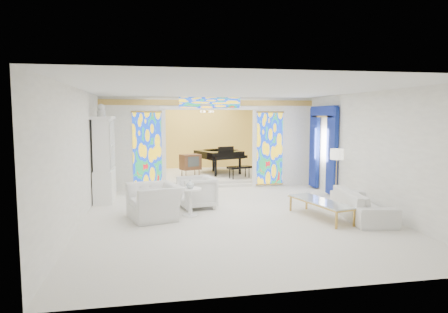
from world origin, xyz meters
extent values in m
plane|color=silver|center=(0.00, 0.00, 0.00)|extent=(12.00, 12.00, 0.00)
cube|color=silver|center=(0.00, 0.00, 3.00)|extent=(7.00, 12.00, 0.02)
cube|color=white|center=(0.00, 6.00, 1.50)|extent=(7.00, 0.02, 3.00)
cube|color=white|center=(0.00, -6.00, 1.50)|extent=(7.00, 0.02, 3.00)
cube|color=white|center=(-3.50, 0.00, 1.50)|extent=(0.02, 12.00, 3.00)
cube|color=white|center=(3.50, 0.00, 1.50)|extent=(0.02, 12.00, 3.00)
cube|color=white|center=(-2.50, 2.00, 1.50)|extent=(2.00, 0.18, 3.00)
cube|color=white|center=(2.50, 2.00, 1.50)|extent=(2.00, 0.18, 3.00)
cube|color=white|center=(0.00, 2.00, 2.80)|extent=(3.00, 0.18, 0.40)
cube|color=white|center=(-1.50, 1.90, 1.30)|extent=(0.12, 0.06, 2.60)
cube|color=white|center=(1.50, 1.90, 1.30)|extent=(0.12, 0.06, 2.60)
cube|color=white|center=(0.00, 1.90, 2.65)|extent=(3.24, 0.06, 0.12)
cube|color=gold|center=(0.00, 1.90, 2.82)|extent=(7.00, 0.05, 0.18)
cube|color=gold|center=(-2.03, 1.89, 1.30)|extent=(0.90, 0.04, 2.40)
cube|color=gold|center=(2.03, 1.89, 1.30)|extent=(0.90, 0.04, 2.40)
cube|color=gold|center=(0.00, 1.89, 2.82)|extent=(2.00, 0.04, 0.34)
cube|color=silver|center=(0.00, 4.10, 0.09)|extent=(6.80, 3.80, 0.18)
cube|color=gold|center=(0.00, 5.88, 1.50)|extent=(6.70, 0.10, 2.90)
cylinder|color=#BA9141|center=(0.20, 4.00, 2.55)|extent=(0.48, 0.48, 0.30)
cube|color=navy|center=(3.40, 0.05, 1.35)|extent=(0.12, 0.55, 2.60)
cube|color=navy|center=(3.40, 1.35, 1.35)|extent=(0.12, 0.55, 2.60)
cube|color=navy|center=(3.40, 0.70, 2.55)|extent=(0.14, 1.70, 0.30)
cube|color=#E1B54F|center=(3.40, 0.70, 2.38)|extent=(0.12, 1.50, 0.06)
cube|color=white|center=(-3.22, 0.60, 0.45)|extent=(0.50, 1.40, 0.90)
cube|color=white|center=(-3.22, 0.60, 1.60)|extent=(0.44, 1.30, 1.40)
cube|color=silver|center=(-2.99, 0.60, 1.60)|extent=(0.01, 1.20, 1.30)
cube|color=white|center=(-3.22, 0.60, 2.34)|extent=(0.56, 1.46, 0.08)
cylinder|color=white|center=(-3.22, 0.25, 2.46)|extent=(0.22, 0.22, 0.16)
sphere|color=white|center=(-3.22, 0.25, 2.62)|extent=(0.20, 0.20, 0.20)
imported|color=white|center=(-1.86, -1.69, 0.40)|extent=(1.38, 1.48, 0.80)
imported|color=silver|center=(-0.77, -0.79, 0.41)|extent=(1.05, 1.03, 0.82)
imported|color=silver|center=(2.95, -2.52, 0.32)|extent=(1.20, 2.32, 0.65)
cylinder|color=white|center=(-1.01, -1.61, 0.65)|extent=(0.70, 0.70, 0.04)
cylinder|color=white|center=(-1.01, -1.61, 0.33)|extent=(0.12, 0.12, 0.63)
cylinder|color=white|center=(-1.01, -1.61, 0.02)|extent=(0.47, 0.47, 0.03)
imported|color=silver|center=(-1.01, -1.61, 0.78)|extent=(0.20, 0.20, 0.20)
cube|color=silver|center=(1.96, -2.38, 0.40)|extent=(0.95, 1.93, 0.04)
cube|color=#BA9141|center=(1.96, -2.38, 0.38)|extent=(0.99, 1.97, 0.03)
cube|color=#BA9141|center=(1.92, -3.30, 0.19)|extent=(0.05, 0.05, 0.38)
cube|color=#BA9141|center=(2.39, -3.19, 0.19)|extent=(0.05, 0.05, 0.38)
cube|color=#BA9141|center=(1.53, -1.58, 0.19)|extent=(0.05, 0.05, 0.38)
cube|color=#BA9141|center=(2.00, -1.47, 0.19)|extent=(0.05, 0.05, 0.38)
cylinder|color=#BA9141|center=(3.14, -0.79, 0.01)|extent=(0.31, 0.31, 0.03)
cylinder|color=#BA9141|center=(3.14, -0.79, 0.68)|extent=(0.03, 0.03, 1.36)
cylinder|color=white|center=(3.14, -0.79, 1.34)|extent=(0.44, 0.44, 0.29)
cube|color=black|center=(0.66, 4.10, 0.92)|extent=(1.84, 1.90, 0.27)
cylinder|color=black|center=(0.82, 4.52, 0.92)|extent=(1.80, 1.80, 0.27)
cube|color=black|center=(0.97, 3.28, 0.88)|extent=(1.33, 0.73, 0.10)
cube|color=beige|center=(1.00, 3.21, 0.90)|extent=(1.17, 0.52, 0.03)
cube|color=black|center=(0.85, 3.60, 1.13)|extent=(0.64, 0.27, 0.24)
cube|color=black|center=(1.18, 2.74, 0.57)|extent=(0.94, 0.63, 0.08)
cylinder|color=black|center=(0.41, 3.27, 0.48)|extent=(0.12, 0.12, 0.60)
cylinder|color=black|center=(1.40, 3.65, 0.48)|extent=(0.12, 0.12, 0.60)
cylinder|color=black|center=(0.55, 4.68, 0.48)|extent=(0.12, 0.12, 0.60)
cube|color=#53361E|center=(-0.49, 3.51, 0.71)|extent=(0.82, 0.69, 0.56)
cube|color=#383D3B|center=(-0.41, 3.29, 0.74)|extent=(0.43, 0.18, 0.36)
cone|color=#53361E|center=(-0.68, 3.26, 0.30)|extent=(0.05, 0.05, 0.25)
cone|color=#53361E|center=(-0.18, 3.46, 0.30)|extent=(0.05, 0.05, 0.25)
cone|color=#53361E|center=(-0.80, 3.57, 0.30)|extent=(0.05, 0.05, 0.25)
cone|color=#53361E|center=(-0.30, 3.77, 0.30)|extent=(0.05, 0.05, 0.25)
camera|label=1|loc=(-1.94, -11.00, 2.41)|focal=32.00mm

